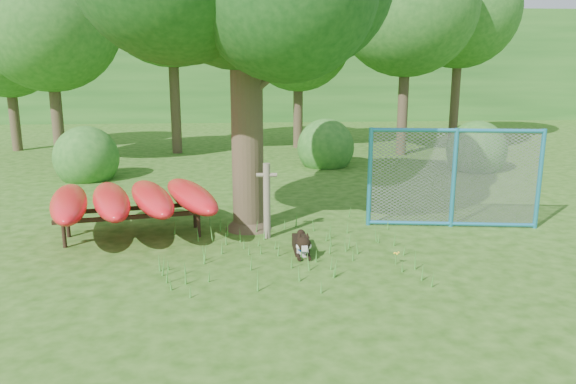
{
  "coord_description": "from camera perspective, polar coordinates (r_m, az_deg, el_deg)",
  "views": [
    {
      "loc": [
        -0.55,
        -8.44,
        3.27
      ],
      "look_at": [
        0.2,
        1.2,
        1.0
      ],
      "focal_mm": 35.0,
      "sensor_mm": 36.0,
      "label": 1
    }
  ],
  "objects": [
    {
      "name": "shrub_left",
      "position": [
        16.87,
        -19.65,
        1.25
      ],
      "size": [
        1.8,
        1.8,
        1.8
      ],
      "primitive_type": "sphere",
      "color": "#25601F",
      "rests_on": "ground"
    },
    {
      "name": "bg_tree_d",
      "position": [
        20.3,
        12.04,
        18.06
      ],
      "size": [
        4.8,
        4.8,
        7.5
      ],
      "color": "#3C3020",
      "rests_on": "ground"
    },
    {
      "name": "ground",
      "position": [
        9.07,
        -0.68,
        -7.92
      ],
      "size": [
        80.0,
        80.0,
        0.0
      ],
      "primitive_type": "plane",
      "color": "#1F470E",
      "rests_on": "ground"
    },
    {
      "name": "bg_tree_a",
      "position": [
        19.42,
        -23.2,
        15.77
      ],
      "size": [
        4.4,
        4.4,
        6.7
      ],
      "color": "#3C3020",
      "rests_on": "ground"
    },
    {
      "name": "fence_section",
      "position": [
        11.6,
        16.49,
        1.36
      ],
      "size": [
        3.38,
        0.58,
        3.32
      ],
      "rotation": [
        0.0,
        0.0,
        -0.14
      ],
      "color": "#2889BB",
      "rests_on": "ground"
    },
    {
      "name": "bg_tree_e",
      "position": [
        24.1,
        17.16,
        17.32
      ],
      "size": [
        4.6,
        4.6,
        7.55
      ],
      "color": "#3C3020",
      "rests_on": "ground"
    },
    {
      "name": "wildflower_clump",
      "position": [
        9.41,
        10.93,
        -6.22
      ],
      "size": [
        0.1,
        0.11,
        0.22
      ],
      "rotation": [
        0.0,
        0.0,
        -0.37
      ],
      "color": "#3E862C",
      "rests_on": "ground"
    },
    {
      "name": "shrub_mid",
      "position": [
        17.93,
        3.81,
        2.67
      ],
      "size": [
        1.8,
        1.8,
        1.8
      ],
      "primitive_type": "sphere",
      "color": "#25601F",
      "rests_on": "ground"
    },
    {
      "name": "husky_dog",
      "position": [
        9.74,
        1.41,
        -5.37
      ],
      "size": [
        0.26,
        1.06,
        0.47
      ],
      "rotation": [
        0.0,
        0.0,
        0.01
      ],
      "color": "black",
      "rests_on": "ground"
    },
    {
      "name": "wooded_hillside",
      "position": [
        36.45,
        -3.67,
        12.76
      ],
      "size": [
        80.0,
        12.0,
        6.0
      ],
      "primitive_type": "cube",
      "color": "#25601F",
      "rests_on": "ground"
    },
    {
      "name": "shrub_right",
      "position": [
        18.19,
        18.46,
        2.16
      ],
      "size": [
        1.8,
        1.8,
        1.8
      ],
      "primitive_type": "sphere",
      "color": "#25601F",
      "rests_on": "ground"
    },
    {
      "name": "bg_tree_f",
      "position": [
        23.05,
        -26.68,
        12.99
      ],
      "size": [
        3.6,
        3.6,
        5.55
      ],
      "color": "#3C3020",
      "rests_on": "ground"
    },
    {
      "name": "bg_tree_c",
      "position": [
        21.56,
        1.06,
        15.43
      ],
      "size": [
        4.0,
        4.0,
        6.12
      ],
      "color": "#3C3020",
      "rests_on": "ground"
    },
    {
      "name": "kayak_rack",
      "position": [
        10.91,
        -15.6,
        -0.75
      ],
      "size": [
        3.62,
        3.23,
        0.96
      ],
      "rotation": [
        0.0,
        0.0,
        0.19
      ],
      "color": "black",
      "rests_on": "ground"
    },
    {
      "name": "wooden_post",
      "position": [
        10.46,
        -2.16,
        -0.7
      ],
      "size": [
        0.39,
        0.14,
        1.43
      ],
      "rotation": [
        0.0,
        0.0,
        -0.04
      ],
      "color": "#6C6251",
      "rests_on": "ground"
    }
  ]
}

